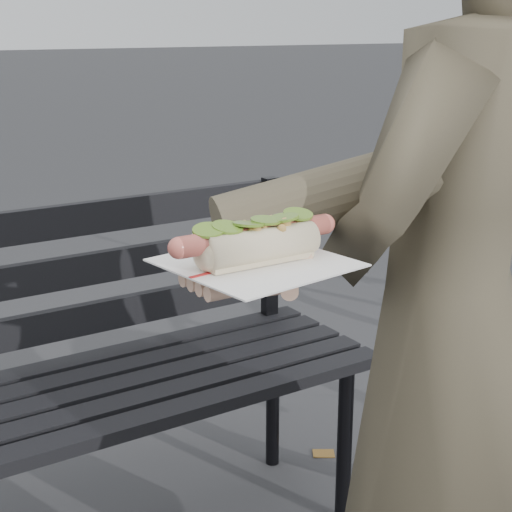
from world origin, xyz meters
The scene contains 3 objects.
park_bench centered at (-0.01, 0.89, 0.52)m, with size 1.50×0.44×0.88m.
person centered at (0.40, 0.07, 0.81)m, with size 0.59×0.39×1.62m, color #4C4332.
held_hotdog centered at (0.18, 0.04, 1.06)m, with size 0.64×0.31×0.20m.
Camera 1 is at (-0.50, -0.76, 1.29)m, focal length 55.00 mm.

